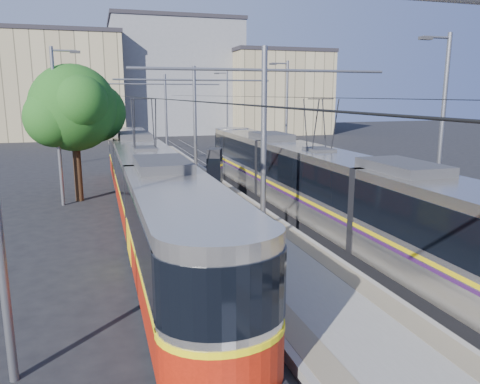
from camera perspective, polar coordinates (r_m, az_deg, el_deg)
name	(u,v)px	position (r m, az deg, el deg)	size (l,w,h in m)	color
ground	(391,372)	(10.94, 17.97, -20.16)	(160.00, 160.00, 0.00)	black
platform	(207,197)	(25.72, -3.99, -0.64)	(4.00, 50.00, 0.30)	gray
tactile_strip_left	(181,196)	(25.41, -7.19, -0.50)	(0.70, 50.00, 0.01)	gray
tactile_strip_right	(233,193)	(26.04, -0.89, -0.11)	(0.70, 50.00, 0.01)	gray
rails	(207,200)	(25.75, -3.99, -0.93)	(8.71, 70.00, 0.03)	gray
tram_left	(146,185)	(21.46, -11.33, 0.90)	(2.43, 28.42, 5.50)	black
tram_right	(318,183)	(20.89, 9.48, 1.09)	(2.43, 29.42, 5.50)	black
catenary	(220,119)	(22.38, -2.49, 8.83)	(9.20, 70.00, 7.00)	slate
street_lamps	(192,119)	(29.07, -5.91, 8.79)	(15.18, 38.22, 8.00)	slate
shelter	(215,172)	(24.77, -3.08, 2.46)	(1.10, 1.36, 2.60)	black
tree	(79,109)	(26.54, -18.99, 9.50)	(4.99, 4.61, 7.25)	#382314
building_left	(59,85)	(67.64, -21.18, 12.02)	(16.32, 12.24, 13.61)	tan
building_centre	(175,77)	(72.46, -7.97, 13.67)	(18.36, 14.28, 16.28)	gray
building_right	(277,92)	(70.31, 4.48, 12.03)	(14.28, 10.20, 11.92)	tan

